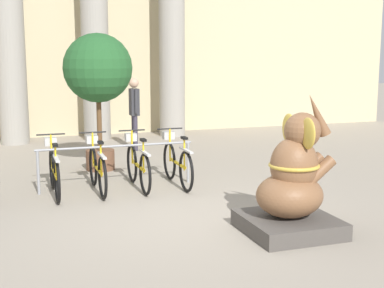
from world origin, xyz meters
The scene contains 13 objects.
ground_plane centered at (0.00, 0.00, 0.00)m, with size 60.00×60.00×0.00m, color gray.
building_facade centered at (0.00, 8.60, 3.00)m, with size 20.00×0.20×6.00m.
column_left centered at (-2.17, 7.60, 2.62)m, with size 0.92×0.92×5.16m.
column_middle centered at (0.00, 7.60, 2.62)m, with size 0.92×0.92×5.16m.
column_right centered at (2.17, 7.60, 2.62)m, with size 0.92×0.92×5.16m.
bike_rack centered at (-0.56, 1.95, 0.58)m, with size 2.75×0.05×0.77m.
bicycle_0 centered at (-1.64, 1.81, 0.41)m, with size 0.48×1.71×0.98m.
bicycle_1 centered at (-0.92, 1.82, 0.41)m, with size 0.48×1.71×0.98m.
bicycle_2 centered at (-0.20, 1.85, 0.41)m, with size 0.48×1.71×0.98m.
bicycle_3 centered at (0.51, 1.84, 0.41)m, with size 0.48×1.71×0.98m.
elephant_statue centered at (1.16, -1.16, 0.62)m, with size 1.16×1.16×1.86m.
person_pedestrian centered at (0.60, 5.59, 1.07)m, with size 0.23×0.47×1.77m.
potted_tree centered at (-0.58, 3.58, 1.97)m, with size 1.38×1.38×2.75m.
Camera 1 is at (-2.29, -7.15, 2.32)m, focal length 50.00 mm.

